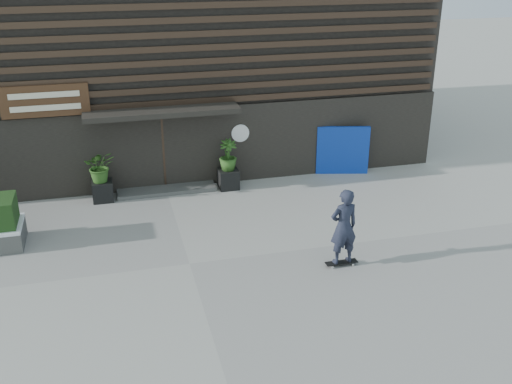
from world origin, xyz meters
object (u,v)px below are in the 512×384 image
object	(u,v)px
blue_tarp	(343,150)
planter_pot_right	(228,179)
skateboarder	(344,227)
planter_pot_left	(103,191)

from	to	relation	value
blue_tarp	planter_pot_right	bearing A→B (deg)	-161.80
skateboarder	blue_tarp	bearing A→B (deg)	68.02
planter_pot_right	planter_pot_left	bearing A→B (deg)	180.00
planter_pot_right	blue_tarp	size ratio (longest dim) A/B	0.35
planter_pot_right	skateboarder	distance (m)	5.66
planter_pot_left	planter_pot_right	world-z (taller)	same
blue_tarp	skateboarder	xyz separation A→B (m)	(-2.29, -5.68, 0.22)
planter_pot_left	blue_tarp	world-z (taller)	blue_tarp
planter_pot_left	blue_tarp	distance (m)	7.71
blue_tarp	planter_pot_left	bearing A→B (deg)	-163.98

